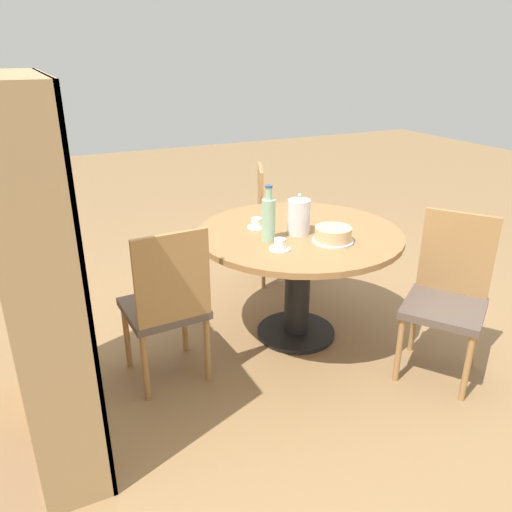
{
  "coord_description": "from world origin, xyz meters",
  "views": [
    {
      "loc": [
        -2.49,
        1.5,
        1.76
      ],
      "look_at": [
        0.0,
        0.3,
        0.62
      ],
      "focal_mm": 35.0,
      "sensor_mm": 36.0,
      "label": 1
    }
  ],
  "objects_px": {
    "water_bottle": "(269,219)",
    "cup_b": "(280,245)",
    "chair_b": "(448,294)",
    "cup_a": "(257,224)",
    "coffee_pot": "(299,216)",
    "chair_c": "(276,222)",
    "chair_a": "(167,303)",
    "bookshelf": "(47,275)",
    "cake_main": "(333,235)"
  },
  "relations": [
    {
      "from": "water_bottle",
      "to": "cake_main",
      "type": "height_order",
      "value": "water_bottle"
    },
    {
      "from": "cake_main",
      "to": "cup_b",
      "type": "distance_m",
      "value": 0.33
    },
    {
      "from": "chair_b",
      "to": "cake_main",
      "type": "relative_size",
      "value": 3.86
    },
    {
      "from": "bookshelf",
      "to": "coffee_pot",
      "type": "xyz_separation_m",
      "value": [
        0.24,
        -1.44,
        0.01
      ]
    },
    {
      "from": "coffee_pot",
      "to": "water_bottle",
      "type": "relative_size",
      "value": 0.76
    },
    {
      "from": "cup_a",
      "to": "chair_c",
      "type": "bearing_deg",
      "value": -36.72
    },
    {
      "from": "chair_b",
      "to": "cup_a",
      "type": "xyz_separation_m",
      "value": [
        0.87,
        0.78,
        0.27
      ]
    },
    {
      "from": "chair_b",
      "to": "cup_b",
      "type": "bearing_deg",
      "value": -155.18
    },
    {
      "from": "cup_a",
      "to": "cup_b",
      "type": "bearing_deg",
      "value": 173.52
    },
    {
      "from": "chair_b",
      "to": "chair_c",
      "type": "height_order",
      "value": "same"
    },
    {
      "from": "cup_b",
      "to": "cake_main",
      "type": "bearing_deg",
      "value": -94.99
    },
    {
      "from": "chair_a",
      "to": "chair_c",
      "type": "relative_size",
      "value": 1.0
    },
    {
      "from": "chair_c",
      "to": "bookshelf",
      "type": "distance_m",
      "value": 2.11
    },
    {
      "from": "coffee_pot",
      "to": "cup_b",
      "type": "height_order",
      "value": "coffee_pot"
    },
    {
      "from": "bookshelf",
      "to": "coffee_pot",
      "type": "relative_size",
      "value": 6.69
    },
    {
      "from": "chair_a",
      "to": "cup_a",
      "type": "distance_m",
      "value": 0.79
    },
    {
      "from": "chair_a",
      "to": "cup_b",
      "type": "distance_m",
      "value": 0.7
    },
    {
      "from": "chair_a",
      "to": "bookshelf",
      "type": "distance_m",
      "value": 0.69
    },
    {
      "from": "chair_b",
      "to": "water_bottle",
      "type": "xyz_separation_m",
      "value": [
        0.63,
        0.82,
        0.38
      ]
    },
    {
      "from": "chair_a",
      "to": "cup_b",
      "type": "height_order",
      "value": "chair_a"
    },
    {
      "from": "cup_b",
      "to": "chair_c",
      "type": "bearing_deg",
      "value": -27.32
    },
    {
      "from": "cup_a",
      "to": "cup_b",
      "type": "height_order",
      "value": "same"
    },
    {
      "from": "cake_main",
      "to": "water_bottle",
      "type": "bearing_deg",
      "value": 60.52
    },
    {
      "from": "chair_b",
      "to": "coffee_pot",
      "type": "distance_m",
      "value": 0.96
    },
    {
      "from": "chair_a",
      "to": "cup_a",
      "type": "height_order",
      "value": "chair_a"
    },
    {
      "from": "chair_b",
      "to": "bookshelf",
      "type": "distance_m",
      "value": 2.1
    },
    {
      "from": "water_bottle",
      "to": "cup_b",
      "type": "bearing_deg",
      "value": 177.12
    },
    {
      "from": "cake_main",
      "to": "cup_b",
      "type": "bearing_deg",
      "value": 85.01
    },
    {
      "from": "bookshelf",
      "to": "cup_b",
      "type": "bearing_deg",
      "value": 92.44
    },
    {
      "from": "cake_main",
      "to": "cup_b",
      "type": "xyz_separation_m",
      "value": [
        0.03,
        0.33,
        -0.02
      ]
    },
    {
      "from": "chair_a",
      "to": "cake_main",
      "type": "xyz_separation_m",
      "value": [
        -0.13,
        -0.97,
        0.28
      ]
    },
    {
      "from": "chair_c",
      "to": "water_bottle",
      "type": "bearing_deg",
      "value": 172.73
    },
    {
      "from": "cake_main",
      "to": "cup_a",
      "type": "distance_m",
      "value": 0.51
    },
    {
      "from": "chair_b",
      "to": "cup_a",
      "type": "height_order",
      "value": "chair_b"
    },
    {
      "from": "chair_b",
      "to": "chair_c",
      "type": "distance_m",
      "value": 1.57
    },
    {
      "from": "chair_b",
      "to": "coffee_pot",
      "type": "bearing_deg",
      "value": -173.05
    },
    {
      "from": "bookshelf",
      "to": "cake_main",
      "type": "bearing_deg",
      "value": 90.83
    },
    {
      "from": "chair_b",
      "to": "coffee_pot",
      "type": "height_order",
      "value": "coffee_pot"
    },
    {
      "from": "chair_c",
      "to": "coffee_pot",
      "type": "bearing_deg",
      "value": -176.58
    },
    {
      "from": "chair_a",
      "to": "cake_main",
      "type": "bearing_deg",
      "value": 169.28
    },
    {
      "from": "water_bottle",
      "to": "chair_a",
      "type": "bearing_deg",
      "value": 94.72
    },
    {
      "from": "chair_b",
      "to": "cup_b",
      "type": "distance_m",
      "value": 0.99
    },
    {
      "from": "chair_a",
      "to": "chair_c",
      "type": "height_order",
      "value": "same"
    },
    {
      "from": "chair_a",
      "to": "coffee_pot",
      "type": "relative_size",
      "value": 3.71
    },
    {
      "from": "coffee_pot",
      "to": "cup_a",
      "type": "xyz_separation_m",
      "value": [
        0.2,
        0.18,
        -0.09
      ]
    },
    {
      "from": "bookshelf",
      "to": "water_bottle",
      "type": "bearing_deg",
      "value": 99.63
    },
    {
      "from": "coffee_pot",
      "to": "chair_b",
      "type": "bearing_deg",
      "value": -138.1
    },
    {
      "from": "chair_c",
      "to": "cup_b",
      "type": "distance_m",
      "value": 1.23
    },
    {
      "from": "coffee_pot",
      "to": "bookshelf",
      "type": "bearing_deg",
      "value": 99.31
    },
    {
      "from": "chair_b",
      "to": "cup_a",
      "type": "bearing_deg",
      "value": -172.97
    }
  ]
}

